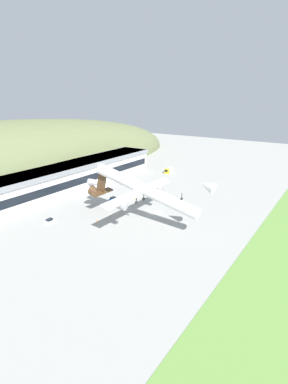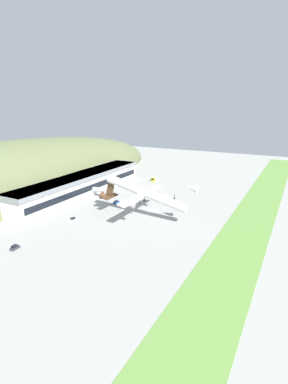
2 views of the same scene
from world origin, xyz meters
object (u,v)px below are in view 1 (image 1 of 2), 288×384
(terminal_building, at_px, (75,174))
(jetway_0, at_px, (99,183))
(cargo_airplane, at_px, (142,190))
(service_car_2, at_px, (49,221))
(traffic_cone_1, at_px, (97,221))
(fuel_truck, at_px, (169,170))
(traffic_cone_0, at_px, (136,199))
(service_car_1, at_px, (113,199))

(terminal_building, xyz_separation_m, jetway_0, (1.08, -14.69, -2.80))
(terminal_building, height_order, jetway_0, terminal_building)
(cargo_airplane, bearing_deg, jetway_0, 64.04)
(service_car_2, bearing_deg, traffic_cone_1, -52.65)
(service_car_2, distance_m, traffic_cone_1, 16.74)
(fuel_truck, relative_size, traffic_cone_0, 11.44)
(terminal_building, relative_size, service_car_2, 25.63)
(jetway_0, xyz_separation_m, cargo_airplane, (-17.63, -36.20, 7.93))
(terminal_building, height_order, fuel_truck, terminal_building)
(cargo_airplane, bearing_deg, terminal_building, 71.99)
(service_car_2, bearing_deg, cargo_airplane, -54.50)
(cargo_airplane, height_order, traffic_cone_1, cargo_airplane)
(cargo_airplane, xyz_separation_m, traffic_cone_1, (-9.00, 13.55, -11.64))
(cargo_airplane, bearing_deg, traffic_cone_1, 123.61)
(jetway_0, bearing_deg, service_car_1, -114.40)
(jetway_0, bearing_deg, fuel_truck, -10.51)
(traffic_cone_0, relative_size, traffic_cone_1, 1.00)
(jetway_0, height_order, service_car_1, jetway_0)
(service_car_1, xyz_separation_m, traffic_cone_1, (-20.74, -9.67, -0.36))
(service_car_2, xyz_separation_m, traffic_cone_1, (10.15, -13.30, -0.31))
(terminal_building, bearing_deg, traffic_cone_1, -124.38)
(terminal_building, distance_m, fuel_truck, 55.87)
(terminal_building, height_order, service_car_1, terminal_building)
(service_car_1, distance_m, service_car_2, 31.10)
(service_car_2, bearing_deg, service_car_1, -6.71)
(jetway_0, xyz_separation_m, fuel_truck, (49.18, -9.12, -2.55))
(jetway_0, bearing_deg, cargo_airplane, -115.96)
(jetway_0, relative_size, traffic_cone_1, 20.47)
(service_car_1, bearing_deg, cargo_airplane, -116.82)
(terminal_building, bearing_deg, service_car_2, -146.04)
(service_car_1, height_order, traffic_cone_1, service_car_1)
(traffic_cone_0, bearing_deg, cargo_airplane, -138.82)
(traffic_cone_0, bearing_deg, traffic_cone_1, -175.40)
(service_car_1, xyz_separation_m, fuel_truck, (55.07, 3.87, 0.81))
(jetway_0, xyz_separation_m, traffic_cone_0, (0.34, -20.49, -3.71))
(traffic_cone_0, bearing_deg, jetway_0, 90.94)
(jetway_0, height_order, service_car_2, jetway_0)
(service_car_2, height_order, traffic_cone_0, service_car_2)
(jetway_0, distance_m, traffic_cone_1, 35.16)
(service_car_1, relative_size, traffic_cone_1, 7.01)
(jetway_0, distance_m, service_car_1, 14.65)
(jetway_0, relative_size, service_car_1, 2.92)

